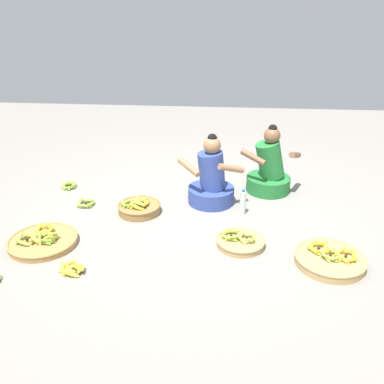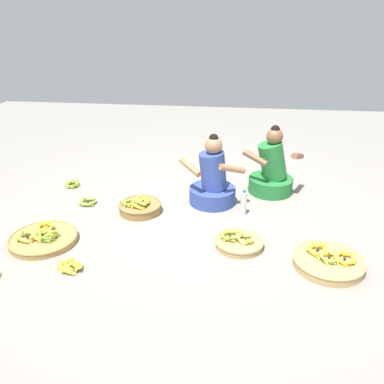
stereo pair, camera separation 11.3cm
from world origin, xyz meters
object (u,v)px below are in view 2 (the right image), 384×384
Objects in this scene: banana_basket_mid_left at (329,261)px; loose_bananas_back_center at (72,184)px; water_bottle at (244,203)px; banana_basket_front_right at (43,238)px; banana_basket_front_center at (140,207)px; banana_basket_near_vendor at (239,242)px; loose_bananas_back_right at (88,202)px; loose_bananas_mid_right at (70,266)px; vendor_woman_front at (213,182)px; vendor_woman_behind at (272,171)px.

banana_basket_mid_left reaches higher than loose_bananas_back_center.
banana_basket_front_right is at bearing -157.17° from water_bottle.
water_bottle reaches higher than banana_basket_front_center.
banana_basket_mid_left reaches higher than banana_basket_near_vendor.
banana_basket_mid_left is at bearing -25.38° from loose_bananas_back_center.
loose_bananas_back_right is 1.25m from loose_bananas_mid_right.
banana_basket_front_center is 1.15m from loose_bananas_mid_right.
vendor_woman_front is at bearing 22.97° from banana_basket_front_center.
loose_bananas_back_center is (-1.76, 0.24, -0.23)m from vendor_woman_front.
banana_basket_front_right is 3.18× the size of loose_bananas_back_right.
banana_basket_mid_left reaches higher than banana_basket_front_right.
loose_bananas_mid_right is at bearing -159.11° from banana_basket_near_vendor.
banana_basket_front_center is 1.87× the size of loose_bananas_mid_right.
vendor_woman_behind is at bearing 32.69° from banana_basket_front_right.
banana_basket_near_vendor reaches higher than loose_bananas_mid_right.
banana_basket_front_center is 2.30× the size of loose_bananas_back_right.
vendor_woman_behind is 2.62m from banana_basket_front_right.
loose_bananas_back_right is at bearing 178.91° from water_bottle.
banana_basket_front_center is (-1.43, -0.70, -0.20)m from vendor_woman_behind.
banana_basket_front_center is 1.12m from water_bottle.
banana_basket_near_vendor is at bearing -27.47° from banana_basket_front_center.
banana_basket_front_right is at bearing -175.26° from banana_basket_near_vendor.
banana_basket_mid_left is at bearing -1.65° from banana_basket_front_right.
vendor_woman_front is at bearing 8.73° from loose_bananas_back_right.
banana_basket_near_vendor is 1.83m from loose_bananas_back_right.
banana_basket_near_vendor is 2.14× the size of loose_bananas_back_center.
loose_bananas_mid_right is 1.87m from water_bottle.
banana_basket_mid_left is at bearing -16.52° from banana_basket_near_vendor.
loose_bananas_back_right is at bearing 80.41° from banana_basket_front_right.
banana_basket_near_vendor is 1.85× the size of loose_bananas_mid_right.
loose_bananas_back_right is 1.74m from water_bottle.
banana_basket_mid_left is at bearing -19.96° from loose_bananas_back_right.
banana_basket_front_center is at bearing 42.99° from banana_basket_front_right.
banana_basket_mid_left is (0.42, -1.49, -0.21)m from vendor_woman_behind.
banana_basket_front_right is at bearing -79.86° from loose_bananas_back_center.
water_bottle is at bearing 39.06° from loose_bananas_mid_right.
vendor_woman_behind is at bearing 62.73° from water_bottle.
vendor_woman_front reaches higher than banana_basket_front_right.
banana_basket_mid_left is 2.21m from loose_bananas_mid_right.
banana_basket_near_vendor is 0.99× the size of banana_basket_front_center.
loose_bananas_back_center is 2.16m from water_bottle.
vendor_woman_behind is 1.78× the size of banana_basket_front_center.
loose_bananas_back_center is 1.79m from loose_bananas_mid_right.
banana_basket_front_center is 2.16× the size of loose_bananas_back_center.
banana_basket_front_right is (-0.77, -0.71, -0.02)m from banana_basket_front_center.
vendor_woman_behind is at bearing 105.63° from banana_basket_mid_left.
vendor_woman_front is 4.01× the size of loose_bananas_back_right.
banana_basket_mid_left is 2.47× the size of loose_bananas_mid_right.
banana_basket_front_center is (-1.08, 0.56, 0.02)m from banana_basket_near_vendor.
water_bottle is (2.11, -0.48, 0.10)m from loose_bananas_back_center.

